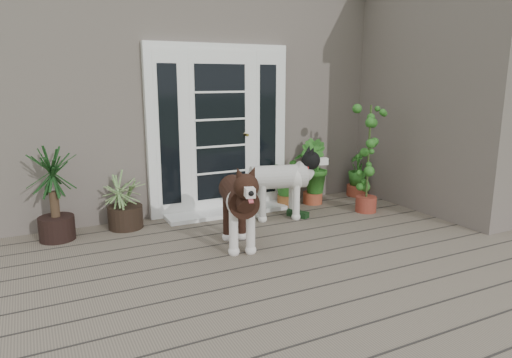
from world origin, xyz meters
name	(u,v)px	position (x,y,z in m)	size (l,w,h in m)	color
deck	(329,272)	(0.00, 0.40, 0.06)	(6.20, 4.60, 0.12)	#6B5B4C
house_main	(184,96)	(0.00, 4.65, 1.55)	(7.40, 4.00, 3.10)	#665E54
house_wing	(461,100)	(2.90, 1.50, 1.55)	(1.60, 2.40, 3.10)	#665E54
door_unit	(220,130)	(-0.20, 2.60, 1.19)	(1.90, 0.14, 2.15)	white
door_step	(227,212)	(-0.20, 2.40, 0.14)	(1.60, 0.40, 0.05)	white
brindle_dog	(238,210)	(-0.56, 1.24, 0.52)	(0.41, 0.96, 0.80)	#311A12
white_dog	(278,188)	(0.29, 1.91, 0.51)	(0.40, 0.94, 0.78)	white
spider_plant	(124,199)	(-1.49, 2.40, 0.48)	(0.67, 0.67, 0.71)	#9DBD74
yucca	(54,194)	(-2.24, 2.32, 0.63)	(0.71, 0.71, 1.03)	black
herb_a	(286,183)	(0.68, 2.38, 0.44)	(0.51, 0.51, 0.64)	#1F5819
herb_b	(313,180)	(1.08, 2.33, 0.46)	(0.45, 0.45, 0.67)	#27601B
herb_c	(357,178)	(1.92, 2.40, 0.38)	(0.34, 0.34, 0.53)	#1A5D1D
sapling	(368,158)	(1.48, 1.67, 0.84)	(0.43, 0.43, 1.45)	#26611B
clog_left	(298,213)	(0.56, 1.87, 0.17)	(0.15, 0.32, 0.09)	black
clog_right	(249,213)	(-0.01, 2.14, 0.17)	(0.14, 0.31, 0.09)	black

